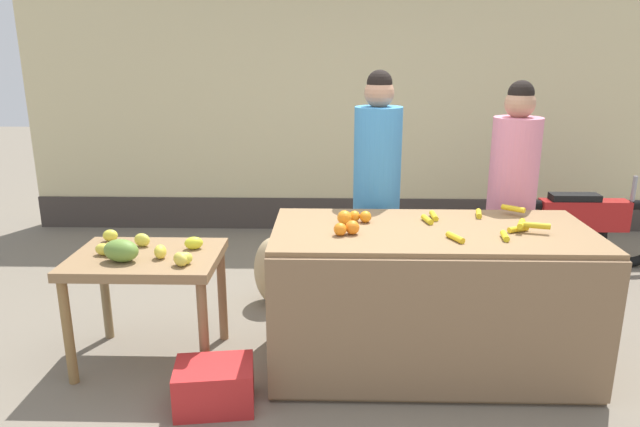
% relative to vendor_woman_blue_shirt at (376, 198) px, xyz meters
% --- Properties ---
extents(ground_plane, '(24.00, 24.00, 0.00)m').
position_rel_vendor_woman_blue_shirt_xyz_m(ground_plane, '(-0.09, -0.70, -0.93)').
color(ground_plane, '#756B5B').
extents(market_wall_back, '(7.20, 0.23, 2.81)m').
position_rel_vendor_woman_blue_shirt_xyz_m(market_wall_back, '(-0.09, 2.33, 0.44)').
color(market_wall_back, beige).
rests_on(market_wall_back, ground).
extents(fruit_stall_counter, '(1.95, 0.93, 0.92)m').
position_rel_vendor_woman_blue_shirt_xyz_m(fruit_stall_counter, '(0.29, -0.71, -0.47)').
color(fruit_stall_counter, olive).
rests_on(fruit_stall_counter, ground).
extents(side_table_wooden, '(0.92, 0.68, 0.74)m').
position_rel_vendor_woman_blue_shirt_xyz_m(side_table_wooden, '(-1.49, -0.70, -0.30)').
color(side_table_wooden, olive).
rests_on(side_table_wooden, ground).
extents(banana_bunch_pile, '(0.72, 0.66, 0.07)m').
position_rel_vendor_woman_blue_shirt_xyz_m(banana_bunch_pile, '(0.64, -0.65, 0.02)').
color(banana_bunch_pile, gold).
rests_on(banana_bunch_pile, fruit_stall_counter).
extents(orange_pile, '(0.24, 0.37, 0.09)m').
position_rel_vendor_woman_blue_shirt_xyz_m(orange_pile, '(-0.21, -0.69, 0.03)').
color(orange_pile, orange).
rests_on(orange_pile, fruit_stall_counter).
extents(mango_papaya_pile, '(0.72, 0.55, 0.14)m').
position_rel_vendor_woman_blue_shirt_xyz_m(mango_papaya_pile, '(-1.53, -0.76, -0.14)').
color(mango_papaya_pile, yellow).
rests_on(mango_papaya_pile, side_table_wooden).
extents(vendor_woman_blue_shirt, '(0.34, 0.34, 1.84)m').
position_rel_vendor_woman_blue_shirt_xyz_m(vendor_woman_blue_shirt, '(0.00, 0.00, 0.00)').
color(vendor_woman_blue_shirt, '#33333D').
rests_on(vendor_woman_blue_shirt, ground).
extents(vendor_woman_pink_shirt, '(0.34, 0.34, 1.77)m').
position_rel_vendor_woman_blue_shirt_xyz_m(vendor_woman_pink_shirt, '(0.97, -0.03, -0.04)').
color(vendor_woman_pink_shirt, '#33333D').
rests_on(vendor_woman_pink_shirt, ground).
extents(parked_motorcycle, '(1.60, 0.18, 0.88)m').
position_rel_vendor_woman_blue_shirt_xyz_m(parked_motorcycle, '(2.00, 1.09, -0.53)').
color(parked_motorcycle, black).
rests_on(parked_motorcycle, ground).
extents(produce_crate, '(0.48, 0.38, 0.26)m').
position_rel_vendor_woman_blue_shirt_xyz_m(produce_crate, '(-0.98, -1.21, -0.80)').
color(produce_crate, red).
rests_on(produce_crate, ground).
extents(produce_sack, '(0.47, 0.47, 0.56)m').
position_rel_vendor_woman_blue_shirt_xyz_m(produce_sack, '(-0.78, 0.19, -0.65)').
color(produce_sack, tan).
rests_on(produce_sack, ground).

